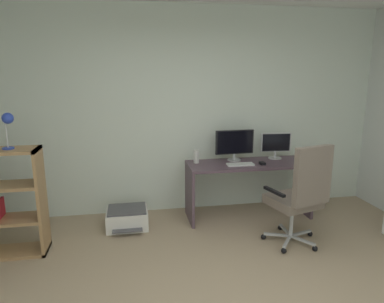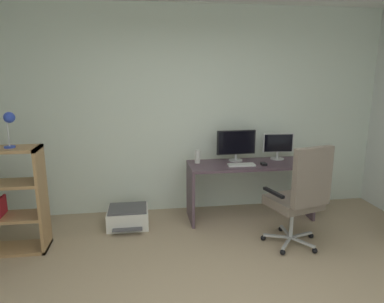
{
  "view_description": "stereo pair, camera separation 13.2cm",
  "coord_description": "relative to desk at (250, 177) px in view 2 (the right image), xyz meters",
  "views": [
    {
      "loc": [
        -0.7,
        -2.12,
        1.89
      ],
      "look_at": [
        -0.01,
        1.72,
        0.99
      ],
      "focal_mm": 32.31,
      "sensor_mm": 36.0,
      "label": 1
    },
    {
      "loc": [
        -0.57,
        -2.14,
        1.89
      ],
      "look_at": [
        -0.01,
        1.72,
        0.99
      ],
      "focal_mm": 32.31,
      "sensor_mm": 36.0,
      "label": 2
    }
  ],
  "objects": [
    {
      "name": "printer",
      "position": [
        -1.59,
        -0.07,
        -0.43
      ],
      "size": [
        0.5,
        0.5,
        0.24
      ],
      "color": "silver",
      "rests_on": "ground"
    },
    {
      "name": "desktop_speaker",
      "position": [
        -0.68,
        0.1,
        0.27
      ],
      "size": [
        0.07,
        0.07,
        0.17
      ],
      "primitive_type": "cylinder",
      "color": "silver",
      "rests_on": "desk"
    },
    {
      "name": "keyboard",
      "position": [
        -0.15,
        -0.1,
        0.2
      ],
      "size": [
        0.34,
        0.14,
        0.02
      ],
      "primitive_type": "cube",
      "rotation": [
        0.0,
        0.0,
        -0.02
      ],
      "color": "silver",
      "rests_on": "desk"
    },
    {
      "name": "wall_back",
      "position": [
        -0.8,
        0.47,
        0.82
      ],
      "size": [
        5.43,
        0.1,
        2.74
      ],
      "primitive_type": "cube",
      "color": "silver",
      "rests_on": "ground"
    },
    {
      "name": "desk_lamp",
      "position": [
        -2.69,
        -0.51,
        0.85
      ],
      "size": [
        0.14,
        0.11,
        0.36
      ],
      "color": "#2A42B1",
      "rests_on": "bookshelf"
    },
    {
      "name": "computer_mouse",
      "position": [
        0.13,
        -0.12,
        0.2
      ],
      "size": [
        0.06,
        0.1,
        0.03
      ],
      "primitive_type": "cube",
      "rotation": [
        0.0,
        0.0,
        -0.0
      ],
      "color": "black",
      "rests_on": "desk"
    },
    {
      "name": "monitor_main",
      "position": [
        -0.16,
        0.15,
        0.42
      ],
      "size": [
        0.52,
        0.18,
        0.41
      ],
      "color": "#B2B5B7",
      "rests_on": "desk"
    },
    {
      "name": "desk",
      "position": [
        0.0,
        0.0,
        0.0
      ],
      "size": [
        1.61,
        0.57,
        0.74
      ],
      "color": "#513E4A",
      "rests_on": "ground"
    },
    {
      "name": "office_chair",
      "position": [
        0.27,
        -0.89,
        0.07
      ],
      "size": [
        0.64,
        0.68,
        1.16
      ],
      "color": "#B7BABC",
      "rests_on": "ground"
    },
    {
      "name": "monitor_secondary",
      "position": [
        0.42,
        0.15,
        0.39
      ],
      "size": [
        0.41,
        0.18,
        0.35
      ],
      "color": "#B2B5B7",
      "rests_on": "desk"
    }
  ]
}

